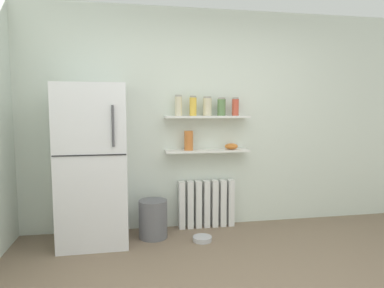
% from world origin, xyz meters
% --- Properties ---
extents(ground_plane, '(7.04, 7.04, 0.00)m').
position_xyz_m(ground_plane, '(0.00, 0.50, 0.00)').
color(ground_plane, '#7A6651').
extents(back_wall, '(7.04, 0.10, 2.60)m').
position_xyz_m(back_wall, '(0.00, 2.05, 1.30)').
color(back_wall, silver).
rests_on(back_wall, ground_plane).
extents(refrigerator, '(0.71, 0.68, 1.68)m').
position_xyz_m(refrigerator, '(-1.33, 1.68, 0.84)').
color(refrigerator, silver).
rests_on(refrigerator, ground_plane).
extents(radiator, '(0.68, 0.12, 0.57)m').
position_xyz_m(radiator, '(-0.05, 1.92, 0.29)').
color(radiator, white).
rests_on(radiator, ground_plane).
extents(wall_shelf_lower, '(0.99, 0.22, 0.02)m').
position_xyz_m(wall_shelf_lower, '(-0.05, 1.89, 0.93)').
color(wall_shelf_lower, white).
extents(wall_shelf_upper, '(0.99, 0.22, 0.02)m').
position_xyz_m(wall_shelf_upper, '(-0.05, 1.89, 1.34)').
color(wall_shelf_upper, white).
extents(storage_jar_0, '(0.09, 0.09, 0.24)m').
position_xyz_m(storage_jar_0, '(-0.39, 1.89, 1.47)').
color(storage_jar_0, beige).
rests_on(storage_jar_0, wall_shelf_upper).
extents(storage_jar_1, '(0.08, 0.08, 0.23)m').
position_xyz_m(storage_jar_1, '(-0.22, 1.89, 1.46)').
color(storage_jar_1, yellow).
rests_on(storage_jar_1, wall_shelf_upper).
extents(storage_jar_2, '(0.10, 0.10, 0.22)m').
position_xyz_m(storage_jar_2, '(-0.05, 1.89, 1.46)').
color(storage_jar_2, beige).
rests_on(storage_jar_2, wall_shelf_upper).
extents(storage_jar_3, '(0.10, 0.10, 0.21)m').
position_xyz_m(storage_jar_3, '(0.12, 1.89, 1.45)').
color(storage_jar_3, '#5B7F4C').
rests_on(storage_jar_3, wall_shelf_upper).
extents(storage_jar_4, '(0.08, 0.08, 0.21)m').
position_xyz_m(storage_jar_4, '(0.29, 1.89, 1.46)').
color(storage_jar_4, '#C64C38').
rests_on(storage_jar_4, wall_shelf_upper).
extents(vase, '(0.10, 0.10, 0.23)m').
position_xyz_m(vase, '(-0.27, 1.89, 1.06)').
color(vase, '#CC7033').
rests_on(vase, wall_shelf_lower).
extents(shelf_bowl, '(0.16, 0.16, 0.07)m').
position_xyz_m(shelf_bowl, '(0.25, 1.89, 0.98)').
color(shelf_bowl, orange).
rests_on(shelf_bowl, wall_shelf_lower).
extents(trash_bin, '(0.31, 0.31, 0.42)m').
position_xyz_m(trash_bin, '(-0.71, 1.68, 0.21)').
color(trash_bin, slate).
rests_on(trash_bin, ground_plane).
extents(pet_food_bowl, '(0.21, 0.21, 0.05)m').
position_xyz_m(pet_food_bowl, '(-0.20, 1.48, 0.03)').
color(pet_food_bowl, '#B7B7BC').
rests_on(pet_food_bowl, ground_plane).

